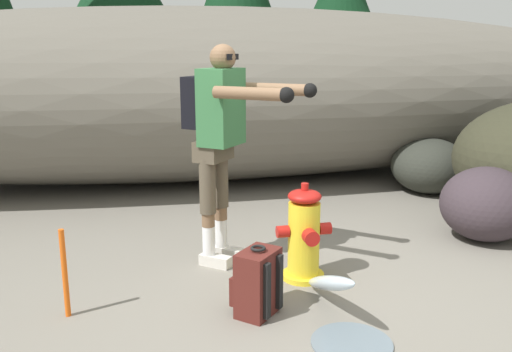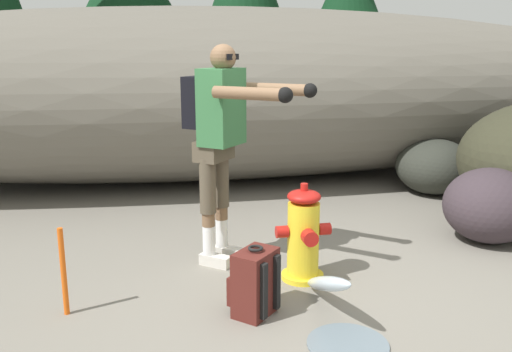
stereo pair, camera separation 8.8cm
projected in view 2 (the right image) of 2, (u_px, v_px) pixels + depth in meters
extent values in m
cube|color=slate|center=(298.00, 299.00, 3.87)|extent=(56.00, 56.00, 0.04)
ellipsoid|color=#666056|center=(222.00, 94.00, 7.22)|extent=(13.90, 3.20, 2.23)
cylinder|color=yellow|center=(302.00, 276.00, 4.16)|extent=(0.32, 0.32, 0.04)
cylinder|color=yellow|center=(303.00, 239.00, 4.09)|extent=(0.24, 0.24, 0.56)
ellipsoid|color=red|center=(304.00, 197.00, 4.02)|extent=(0.25, 0.25, 0.10)
cylinder|color=red|center=(304.00, 187.00, 4.00)|extent=(0.06, 0.06, 0.05)
cylinder|color=red|center=(282.00, 232.00, 4.05)|extent=(0.09, 0.09, 0.09)
cylinder|color=red|center=(324.00, 229.00, 4.11)|extent=(0.09, 0.09, 0.09)
cylinder|color=red|center=(310.00, 238.00, 3.92)|extent=(0.11, 0.09, 0.11)
ellipsoid|color=silver|center=(327.00, 284.00, 3.57)|extent=(0.10, 0.85, 0.44)
cylinder|color=slate|center=(348.00, 344.00, 3.24)|extent=(0.49, 0.49, 0.01)
cube|color=beige|center=(228.00, 252.00, 4.57)|extent=(0.26, 0.24, 0.09)
cylinder|color=white|center=(222.00, 233.00, 4.56)|extent=(0.10, 0.10, 0.24)
cylinder|color=brown|center=(221.00, 213.00, 4.52)|extent=(0.10, 0.10, 0.11)
cylinder|color=brown|center=(221.00, 180.00, 4.45)|extent=(0.13, 0.13, 0.44)
cube|color=beige|center=(216.00, 260.00, 4.40)|extent=(0.26, 0.24, 0.09)
cylinder|color=white|center=(209.00, 240.00, 4.39)|extent=(0.10, 0.10, 0.24)
cylinder|color=brown|center=(208.00, 219.00, 4.35)|extent=(0.10, 0.10, 0.11)
cylinder|color=brown|center=(208.00, 186.00, 4.28)|extent=(0.13, 0.13, 0.44)
cube|color=brown|center=(214.00, 150.00, 4.31)|extent=(0.36, 0.37, 0.16)
cube|color=#336B3D|center=(222.00, 107.00, 4.19)|extent=(0.41, 0.43, 0.59)
cube|color=black|center=(200.00, 102.00, 4.27)|extent=(0.30, 0.32, 0.40)
sphere|color=brown|center=(223.00, 57.00, 4.09)|extent=(0.20, 0.20, 0.20)
cube|color=black|center=(233.00, 57.00, 4.05)|extent=(0.11, 0.13, 0.04)
cylinder|color=brown|center=(277.00, 89.00, 4.18)|extent=(0.51, 0.44, 0.09)
sphere|color=black|center=(310.00, 91.00, 4.06)|extent=(0.11, 0.11, 0.11)
cylinder|color=brown|center=(250.00, 94.00, 3.80)|extent=(0.51, 0.44, 0.09)
sphere|color=black|center=(285.00, 95.00, 3.68)|extent=(0.11, 0.11, 0.11)
cube|color=#511E19|center=(256.00, 283.00, 3.57)|extent=(0.35, 0.36, 0.44)
cube|color=#511E19|center=(239.00, 287.00, 3.65)|extent=(0.19, 0.19, 0.20)
torus|color=black|center=(256.00, 248.00, 3.52)|extent=(0.10, 0.10, 0.02)
cube|color=black|center=(264.00, 291.00, 3.44)|extent=(0.06, 0.06, 0.37)
cube|color=black|center=(277.00, 282.00, 3.58)|extent=(0.06, 0.06, 0.37)
ellipsoid|color=#2A2C26|center=(510.00, 171.00, 6.65)|extent=(0.96, 1.00, 0.49)
ellipsoid|color=#2D3029|center=(434.00, 166.00, 6.50)|extent=(1.21, 1.22, 0.66)
ellipsoid|color=#372C32|center=(491.00, 205.00, 4.90)|extent=(1.07, 1.05, 0.67)
cylinder|color=#47331E|center=(135.00, 89.00, 11.97)|extent=(0.34, 0.34, 1.64)
cylinder|color=#47331E|center=(246.00, 89.00, 11.78)|extent=(0.25, 0.25, 1.63)
cylinder|color=#47331E|center=(345.00, 102.00, 10.83)|extent=(0.24, 0.24, 1.30)
cone|color=#0F3319|center=(349.00, 6.00, 10.41)|extent=(2.03, 2.03, 2.35)
cylinder|color=#E55914|center=(63.00, 272.00, 3.55)|extent=(0.04, 0.04, 0.60)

